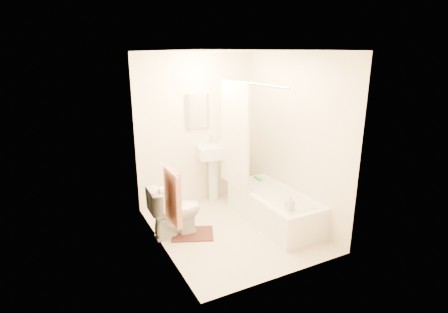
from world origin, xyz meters
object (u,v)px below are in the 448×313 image
sink (214,171)px  bath_mat (193,234)px  bathtub (274,207)px  soap_bottle (290,203)px  toilet (175,211)px

sink → bath_mat: (-0.78, -0.95, -0.50)m
sink → bath_mat: 1.32m
bathtub → soap_bottle: bearing=-105.9°
toilet → bathtub: toilet is taller
soap_bottle → sink: bearing=99.1°
sink → soap_bottle: sink is taller
sink → bath_mat: sink is taller
bath_mat → sink: bearing=50.6°
toilet → bathtub: (1.41, -0.28, -0.12)m
toilet → soap_bottle: toilet is taller
bathtub → soap_bottle: 0.68m
bathtub → bath_mat: size_ratio=2.82×
bathtub → soap_bottle: soap_bottle is taller
sink → bathtub: (0.43, -1.11, -0.29)m
bath_mat → soap_bottle: soap_bottle is taller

